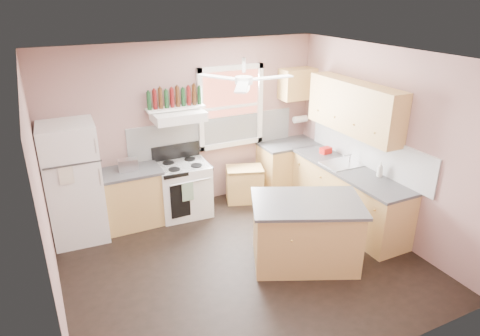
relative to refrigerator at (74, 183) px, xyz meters
name	(u,v)px	position (x,y,z in m)	size (l,w,h in m)	color
floor	(243,263)	(1.84, -1.66, -0.87)	(4.50, 4.50, 0.00)	black
ceiling	(244,58)	(1.84, -1.66, 1.83)	(4.50, 4.50, 0.00)	white
wall_back	(187,126)	(1.84, 0.36, 0.48)	(4.50, 0.05, 2.70)	#8F6963
wall_right	(385,143)	(4.12, -1.66, 0.48)	(0.05, 4.00, 2.70)	#8F6963
wall_left	(42,209)	(-0.43, -1.66, 0.48)	(0.05, 4.00, 2.70)	#8F6963
backsplash_back	(214,134)	(2.29, 0.33, 0.30)	(2.90, 0.03, 0.55)	white
backsplash_right	(367,149)	(4.08, -1.36, 0.30)	(0.03, 2.60, 0.55)	white
window_view	(230,107)	(2.59, 0.32, 0.73)	(1.00, 0.02, 1.20)	brown
window_frame	(231,107)	(2.59, 0.30, 0.73)	(1.16, 0.07, 1.36)	white
refrigerator	(74,183)	(0.00, 0.00, 0.00)	(0.74, 0.72, 1.74)	white
base_cabinet_left	(132,199)	(0.78, 0.04, -0.44)	(0.90, 0.60, 0.86)	tan
counter_left	(129,172)	(0.78, 0.04, 0.01)	(0.92, 0.62, 0.04)	#3F3E41
toaster	(128,165)	(0.78, 0.04, 0.12)	(0.28, 0.16, 0.18)	silver
stove	(184,189)	(1.61, 0.00, -0.44)	(0.79, 0.64, 0.86)	white
range_hood	(178,116)	(1.61, 0.09, 0.75)	(0.78, 0.50, 0.14)	white
bottle_shelf	(175,108)	(1.61, 0.21, 0.85)	(0.90, 0.26, 0.03)	white
cart	(245,184)	(2.70, -0.01, -0.57)	(0.61, 0.41, 0.61)	tan
base_cabinet_corner	(288,168)	(3.59, 0.04, -0.44)	(1.00, 0.60, 0.86)	tan
base_cabinet_right	(347,196)	(3.79, -1.36, -0.44)	(0.60, 2.20, 0.86)	tan
counter_corner	(289,144)	(3.59, 0.04, 0.01)	(1.02, 0.62, 0.04)	#3F3E41
counter_right	(349,170)	(3.78, -1.36, 0.01)	(0.62, 2.22, 0.04)	#3F3E41
sink	(341,164)	(3.78, -1.16, 0.02)	(0.55, 0.45, 0.03)	silver
faucet	(350,158)	(3.94, -1.16, 0.10)	(0.03, 0.03, 0.14)	silver
upper_cabinet_right	(354,108)	(3.92, -1.16, 0.91)	(0.33, 1.80, 0.76)	tan
upper_cabinet_corner	(297,84)	(3.79, 0.17, 1.03)	(0.60, 0.33, 0.52)	tan
paper_towel	(300,119)	(3.91, 0.20, 0.38)	(0.12, 0.12, 0.26)	white
island	(305,234)	(2.59, -1.99, -0.44)	(1.32, 0.84, 0.86)	tan
island_top	(307,203)	(2.59, -1.99, 0.01)	(1.40, 0.91, 0.04)	#3F3E41
ceiling_fan_hub	(244,80)	(1.84, -1.66, 1.58)	(0.20, 0.20, 0.08)	white
soap_bottle	(380,169)	(3.97, -1.79, 0.14)	(0.09, 0.09, 0.23)	silver
red_caddy	(326,150)	(3.86, -0.66, 0.08)	(0.18, 0.12, 0.10)	red
wine_bottles	(175,98)	(1.62, 0.21, 1.01)	(0.86, 0.06, 0.31)	#143819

